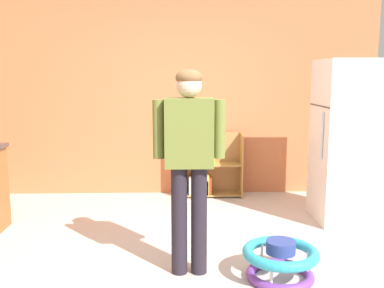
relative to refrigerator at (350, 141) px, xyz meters
name	(u,v)px	position (x,y,z in m)	size (l,w,h in m)	color
ground_plane	(187,264)	(-1.81, -1.12, -0.89)	(12.00, 12.00, 0.00)	beige
back_wall	(184,95)	(-1.81, 1.21, 0.46)	(5.20, 0.06, 2.70)	#C56D43
refrigerator	(350,141)	(0.00, 0.00, 0.00)	(0.73, 0.68, 1.78)	white
bookshelf	(207,169)	(-1.50, 1.02, -0.52)	(0.80, 0.28, 0.85)	#AE7F40
standing_person	(189,153)	(-1.79, -1.28, 0.11)	(0.57, 0.22, 1.66)	#251E28
baby_walker	(280,260)	(-1.07, -1.42, -0.73)	(0.60, 0.60, 0.32)	purple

